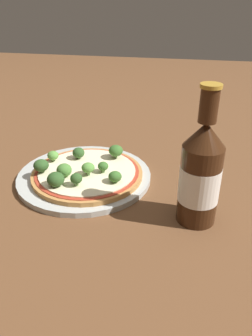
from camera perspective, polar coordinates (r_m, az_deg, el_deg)
name	(u,v)px	position (r m, az deg, el deg)	size (l,w,h in m)	color
ground_plane	(83,175)	(0.75, -7.53, -1.30)	(3.00, 3.00, 0.00)	brown
plate	(85,176)	(0.73, -7.24, -1.41)	(0.29, 0.29, 0.01)	#B2B7B2
pizza	(87,173)	(0.72, -6.75, -0.84)	(0.24, 0.24, 0.01)	#B77F42
broccoli_floret_0	(115,177)	(0.66, -1.93, -1.51)	(0.03, 0.03, 0.02)	#6B8E51
broccoli_floret_1	(64,170)	(0.69, -10.72, -0.37)	(0.03, 0.03, 0.03)	#6B8E51
broccoli_floret_2	(76,179)	(0.65, -8.65, -1.84)	(0.02, 0.02, 0.03)	#6B8E51
broccoli_floret_3	(53,156)	(0.76, -12.60, 2.13)	(0.03, 0.03, 0.02)	#6B8E51
broccoli_floret_4	(56,179)	(0.66, -12.14, -1.94)	(0.03, 0.03, 0.03)	#6B8E51
broccoli_floret_5	(103,166)	(0.70, -4.01, 0.29)	(0.02, 0.02, 0.02)	#6B8E51
broccoli_floret_6	(41,165)	(0.72, -14.57, 0.43)	(0.03, 0.03, 0.03)	#6B8E51
broccoli_floret_7	(116,151)	(0.75, -1.79, 3.03)	(0.03, 0.03, 0.03)	#6B8E51
broccoli_floret_8	(78,153)	(0.76, -8.27, 2.64)	(0.03, 0.03, 0.03)	#6B8E51
broccoli_floret_9	(88,168)	(0.69, -6.62, 0.03)	(0.03, 0.03, 0.03)	#6B8E51
beer_bottle	(200,174)	(0.57, 12.83, -1.02)	(0.07, 0.07, 0.25)	#381E0F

